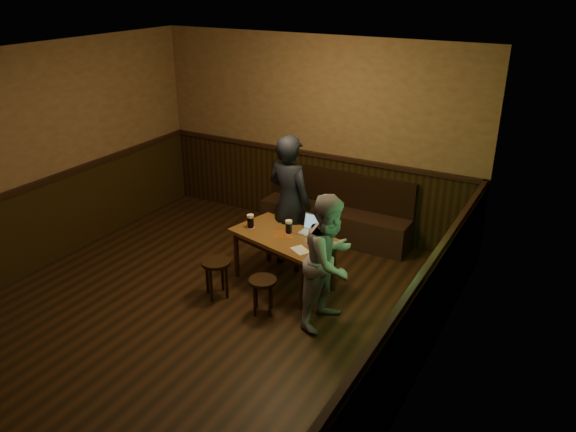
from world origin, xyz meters
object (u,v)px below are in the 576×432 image
at_px(stool_left, 216,268).
at_px(person_grey, 330,261).
at_px(laptop, 313,229).
at_px(pint_mid, 289,227).
at_px(pub_table, 284,241).
at_px(stool_right, 263,286).
at_px(person_suit, 290,203).
at_px(bench, 336,217).
at_px(pint_right, 310,240).
at_px(pint_left, 250,221).

bearing_deg(stool_left, person_grey, 7.00).
xyz_separation_m(laptop, person_grey, (0.55, -0.70, 0.03)).
bearing_deg(laptop, pint_mid, -146.67).
distance_m(pub_table, stool_right, 0.73).
height_order(person_suit, person_grey, person_suit).
relative_size(stool_right, laptop, 1.39).
bearing_deg(laptop, bench, 104.34).
bearing_deg(pint_right, stool_right, -116.06).
relative_size(laptop, person_grey, 0.20).
xyz_separation_m(pint_mid, person_grey, (0.80, -0.55, 0.00)).
relative_size(pint_mid, person_grey, 0.11).
xyz_separation_m(bench, laptop, (0.28, -1.31, 0.41)).
xyz_separation_m(stool_left, laptop, (0.83, 0.86, 0.35)).
relative_size(stool_left, stool_right, 1.10).
relative_size(pint_right, person_grey, 0.10).
relative_size(stool_right, pint_left, 2.45).
distance_m(pub_table, pint_left, 0.49).
height_order(bench, pint_right, bench).
bearing_deg(stool_left, stool_right, -2.86).
xyz_separation_m(pint_right, laptop, (-0.12, 0.31, -0.02)).
relative_size(bench, pint_left, 12.59).
height_order(laptop, person_suit, person_suit).
xyz_separation_m(person_suit, person_grey, (1.00, -0.93, -0.14)).
height_order(stool_right, pint_left, pint_left).
distance_m(pint_mid, laptop, 0.29).
distance_m(pint_left, person_suit, 0.57).
bearing_deg(pint_right, bench, 103.96).
bearing_deg(stool_left, pub_table, 49.82).
height_order(pub_table, pint_left, pint_left).
xyz_separation_m(pint_left, person_suit, (0.29, 0.47, 0.13)).
bearing_deg(pint_left, bench, 73.56).
bearing_deg(pint_left, stool_right, -48.89).
bearing_deg(pint_left, laptop, 18.13).
bearing_deg(stool_left, pint_left, 81.87).
relative_size(pub_table, pint_mid, 8.17).
xyz_separation_m(bench, person_suit, (-0.17, -1.08, 0.58)).
bearing_deg(pub_table, pint_right, 0.83).
distance_m(pint_right, person_grey, 0.58).
height_order(bench, person_suit, person_suit).
height_order(pub_table, laptop, laptop).
bearing_deg(pint_mid, stool_left, -128.89).
height_order(stool_left, pint_left, pint_left).
distance_m(bench, pint_right, 1.72).
height_order(stool_right, person_suit, person_suit).
distance_m(laptop, person_grey, 0.89).
bearing_deg(stool_left, person_suit, 71.00).
relative_size(pint_left, pint_right, 1.21).
relative_size(bench, pub_table, 1.59).
height_order(stool_left, laptop, laptop).
distance_m(pub_table, person_grey, 0.98).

